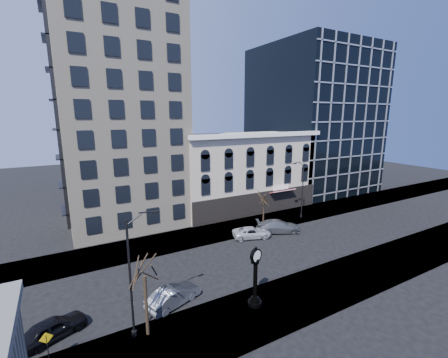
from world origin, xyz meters
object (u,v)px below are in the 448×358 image
street_lamp_near (138,242)px  car_near_b (173,296)px  warning_sign (47,343)px  street_clock (255,279)px  car_near_a (53,328)px

street_lamp_near → car_near_b: (2.98, 2.14, -6.11)m
warning_sign → street_clock: bearing=-15.9°
street_lamp_near → car_near_a: 8.66m
street_clock → warning_sign: (-14.33, 1.18, -0.71)m
street_lamp_near → car_near_a: (-5.49, 2.65, -6.15)m
car_near_a → street_clock: bearing=-127.7°
street_lamp_near → car_near_a: size_ratio=2.08×
warning_sign → car_near_b: warning_sign is taller
street_clock → street_lamp_near: size_ratio=0.56×
street_clock → warning_sign: size_ratio=2.22×
car_near_a → car_near_b: 8.49m
street_clock → car_near_a: bearing=146.5°
street_lamp_near → warning_sign: street_lamp_near is taller
street_lamp_near → warning_sign: size_ratio=3.96×
street_lamp_near → warning_sign: bearing=176.7°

